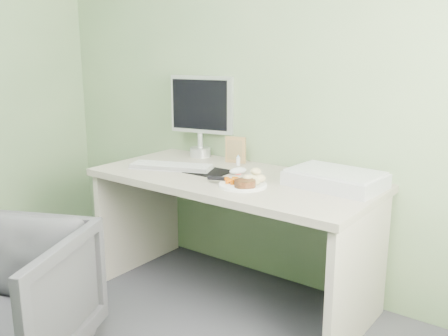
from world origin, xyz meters
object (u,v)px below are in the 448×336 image
Objects in this scene: monitor at (202,111)px; desk_chair at (2,299)px; desk at (233,208)px; scanner at (335,180)px; plate at (243,185)px.

desk_chair is (0.01, -1.45, -0.70)m from monitor.
scanner is (0.54, 0.14, 0.22)m from desk.
plate is at bearing 33.63° from desk_chair.
desk is 0.74m from monitor.
monitor is 0.74× the size of desk_chair.
scanner is at bearing -21.97° from monitor.
scanner reaches higher than desk_chair.
monitor reaches higher than desk_chair.
scanner is (0.38, 0.28, 0.03)m from plate.
desk is 1.25m from desk_chair.
monitor reaches higher than desk.
scanner is at bearing 27.41° from desk_chair.
scanner is 0.67× the size of desk_chair.
desk_chair is at bearing -102.19° from monitor.
plate is at bearing -47.85° from monitor.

